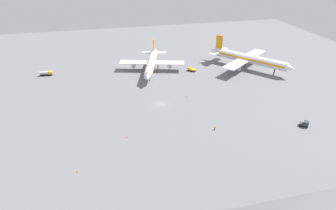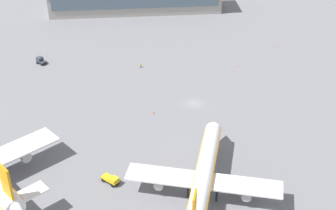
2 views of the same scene
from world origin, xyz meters
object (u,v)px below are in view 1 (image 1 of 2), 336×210
at_px(airplane_taxiing, 248,59).
at_px(fuel_truck, 46,73).
at_px(safety_cone_far_side, 186,96).
at_px(baggage_tug, 305,124).
at_px(safety_cone_mid_apron, 77,171).
at_px(airplane_at_gate, 152,63).
at_px(safety_cone_near_gate, 127,137).
at_px(pushback_tractor, 191,69).
at_px(ground_crew_worker, 215,128).

bearing_deg(airplane_taxiing, fuel_truck, -135.25).
height_order(fuel_truck, safety_cone_far_side, fuel_truck).
relative_size(baggage_tug, safety_cone_mid_apron, 6.22).
distance_m(airplane_at_gate, safety_cone_near_gate, 65.13).
bearing_deg(safety_cone_near_gate, safety_cone_mid_apron, -138.70).
bearing_deg(pushback_tractor, safety_cone_far_side, 111.34).
bearing_deg(fuel_truck, pushback_tractor, -6.63).
bearing_deg(fuel_truck, airplane_at_gate, -4.81).
height_order(airplane_at_gate, safety_cone_near_gate, airplane_at_gate).
relative_size(airplane_at_gate, safety_cone_mid_apron, 72.43).
xyz_separation_m(ground_crew_worker, safety_cone_mid_apron, (-49.37, -12.17, -0.55)).
bearing_deg(airplane_taxiing, airplane_at_gate, -136.19).
height_order(baggage_tug, safety_cone_mid_apron, baggage_tug).
height_order(safety_cone_near_gate, safety_cone_far_side, same).
relative_size(safety_cone_near_gate, safety_cone_mid_apron, 1.00).
bearing_deg(fuel_truck, safety_cone_mid_apron, -75.37).
relative_size(safety_cone_mid_apron, safety_cone_far_side, 1.00).
bearing_deg(safety_cone_far_side, fuel_truck, 147.29).
height_order(airplane_taxiing, fuel_truck, airplane_taxiing).
distance_m(airplane_at_gate, fuel_truck, 56.42).
xyz_separation_m(fuel_truck, ground_crew_worker, (67.37, -71.16, -0.54)).
distance_m(fuel_truck, baggage_tug, 127.43).
xyz_separation_m(airplane_at_gate, ground_crew_worker, (11.52, -64.04, -4.06)).
height_order(pushback_tractor, safety_cone_near_gate, pushback_tractor).
bearing_deg(safety_cone_mid_apron, safety_cone_near_gate, 41.30).
relative_size(fuel_truck, safety_cone_near_gate, 10.63).
relative_size(pushback_tractor, safety_cone_near_gate, 7.50).
distance_m(fuel_truck, safety_cone_far_side, 77.41).
height_order(airplane_at_gate, ground_crew_worker, airplane_at_gate).
bearing_deg(airplane_taxiing, baggage_tug, -44.11).
distance_m(airplane_at_gate, safety_cone_far_side, 36.23).
distance_m(ground_crew_worker, safety_cone_far_side, 29.42).
bearing_deg(safety_cone_far_side, airplane_taxiing, 30.86).
bearing_deg(pushback_tractor, safety_cone_mid_apron, 93.70).
xyz_separation_m(airplane_taxiing, fuel_truck, (-108.97, 15.62, -4.29)).
bearing_deg(fuel_truck, ground_crew_worker, -44.12).
distance_m(safety_cone_mid_apron, safety_cone_far_side, 62.80).
xyz_separation_m(airplane_at_gate, baggage_tug, (45.53, -70.09, -3.75)).
height_order(airplane_at_gate, pushback_tractor, airplane_at_gate).
xyz_separation_m(fuel_truck, safety_cone_far_side, (65.13, -41.83, -1.09)).
bearing_deg(safety_cone_mid_apron, ground_crew_worker, 13.85).
bearing_deg(safety_cone_near_gate, fuel_truck, 116.91).
bearing_deg(safety_cone_mid_apron, fuel_truck, 102.19).
bearing_deg(fuel_truck, airplane_taxiing, -5.71).
distance_m(airplane_taxiing, baggage_tug, 62.21).
bearing_deg(safety_cone_far_side, baggage_tug, -44.30).
xyz_separation_m(pushback_tractor, safety_cone_mid_apron, (-59.14, -71.00, -0.67)).
height_order(baggage_tug, ground_crew_worker, baggage_tug).
bearing_deg(fuel_truck, safety_cone_near_gate, -60.65).
xyz_separation_m(airplane_taxiing, baggage_tug, (-7.59, -61.58, -4.52)).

